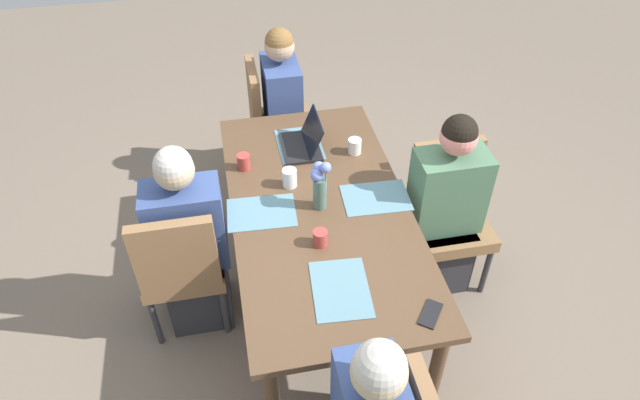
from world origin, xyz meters
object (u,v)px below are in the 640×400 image
(chair_head_right_left_far, at_px, (272,116))
(coffee_mug_centre_left, at_px, (244,162))
(chair_far_left_mid, at_px, (181,263))
(person_near_right_near, at_px, (443,214))
(chair_near_right_near, at_px, (448,208))
(flower_vase, at_px, (320,183))
(laptop_head_right_left_far, at_px, (304,142))
(person_far_left_mid, at_px, (191,248))
(phone_black, at_px, (431,314))
(coffee_mug_near_left, at_px, (290,178))
(coffee_mug_centre_right, at_px, (320,238))
(dining_table, at_px, (320,218))
(person_head_right_left_far, at_px, (283,117))
(coffee_mug_near_right, at_px, (355,146))

(chair_head_right_left_far, relative_size, coffee_mug_centre_left, 9.67)
(chair_far_left_mid, distance_m, person_near_right_near, 1.51)
(chair_near_right_near, bearing_deg, flower_vase, 96.78)
(chair_head_right_left_far, bearing_deg, flower_vase, -175.42)
(chair_far_left_mid, height_order, laptop_head_right_left_far, laptop_head_right_left_far)
(person_far_left_mid, xyz_separation_m, phone_black, (-0.82, -1.05, 0.21))
(coffee_mug_near_left, relative_size, coffee_mug_centre_right, 1.27)
(dining_table, bearing_deg, coffee_mug_centre_left, 41.26)
(chair_far_left_mid, height_order, coffee_mug_centre_right, chair_far_left_mid)
(chair_far_left_mid, bearing_deg, person_far_left_mid, -38.76)
(person_head_right_left_far, relative_size, phone_black, 7.97)
(coffee_mug_near_right, distance_m, phone_black, 1.23)
(laptop_head_right_left_far, bearing_deg, coffee_mug_near_right, -109.79)
(coffee_mug_near_right, distance_m, coffee_mug_centre_left, 0.66)
(coffee_mug_near_right, relative_size, phone_black, 0.62)
(flower_vase, bearing_deg, coffee_mug_near_right, -34.44)
(chair_head_right_left_far, relative_size, coffee_mug_centre_right, 10.62)
(coffee_mug_near_right, bearing_deg, dining_table, 145.82)
(chair_head_right_left_far, distance_m, flower_vase, 1.34)
(chair_far_left_mid, relative_size, coffee_mug_centre_right, 10.62)
(chair_head_right_left_far, relative_size, laptop_head_right_left_far, 2.81)
(flower_vase, relative_size, phone_black, 2.00)
(person_far_left_mid, xyz_separation_m, coffee_mug_near_right, (0.40, -1.01, 0.26))
(chair_near_right_near, relative_size, person_near_right_near, 0.75)
(coffee_mug_centre_right, bearing_deg, chair_far_left_mid, 72.28)
(chair_near_right_near, xyz_separation_m, coffee_mug_near_right, (0.34, 0.50, 0.28))
(chair_head_right_left_far, bearing_deg, person_far_left_mid, 154.04)
(laptop_head_right_left_far, bearing_deg, chair_head_right_left_far, 8.49)
(coffee_mug_near_left, xyz_separation_m, coffee_mug_centre_right, (-0.48, -0.08, -0.01))
(laptop_head_right_left_far, distance_m, phone_black, 1.37)
(person_far_left_mid, bearing_deg, dining_table, -92.86)
(chair_near_right_near, height_order, phone_black, chair_near_right_near)
(person_near_right_near, height_order, coffee_mug_near_right, person_near_right_near)
(coffee_mug_near_left, xyz_separation_m, phone_black, (-1.00, -0.47, -0.05))
(person_far_left_mid, height_order, chair_near_right_near, person_far_left_mid)
(coffee_mug_near_left, bearing_deg, person_near_right_near, -101.87)
(person_head_right_left_far, xyz_separation_m, chair_near_right_near, (-1.13, -0.82, -0.03))
(person_far_left_mid, height_order, coffee_mug_centre_left, person_far_left_mid)
(dining_table, relative_size, coffee_mug_centre_right, 22.04)
(chair_far_left_mid, bearing_deg, dining_table, -87.08)
(person_far_left_mid, distance_m, coffee_mug_centre_left, 0.57)
(coffee_mug_near_right, bearing_deg, person_far_left_mid, 111.77)
(flower_vase, xyz_separation_m, laptop_head_right_left_far, (0.53, -0.01, -0.12))
(coffee_mug_near_left, bearing_deg, laptop_head_right_left_far, -23.00)
(person_head_right_left_far, distance_m, laptop_head_right_left_far, 0.73)
(laptop_head_right_left_far, height_order, coffee_mug_centre_left, laptop_head_right_left_far)
(chair_head_right_left_far, bearing_deg, chair_far_left_mid, 153.23)
(dining_table, distance_m, laptop_head_right_left_far, 0.55)
(person_head_right_left_far, xyz_separation_m, phone_black, (-2.01, -0.36, 0.21))
(chair_near_right_near, height_order, coffee_mug_near_right, chair_near_right_near)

